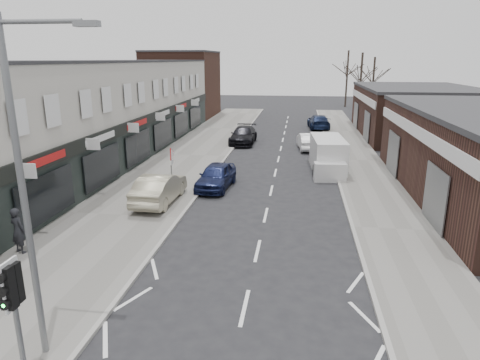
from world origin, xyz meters
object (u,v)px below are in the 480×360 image
(street_lamp, at_px, (28,179))
(parked_car_right_a, at_px, (308,141))
(white_van, at_px, (328,156))
(parked_car_right_b, at_px, (323,139))
(parked_car_right_c, at_px, (319,122))
(traffic_light, at_px, (13,296))
(warning_sign, at_px, (172,158))
(pedestrian, at_px, (18,230))
(parked_car_left_a, at_px, (216,176))
(parked_car_left_b, at_px, (243,135))
(sedan_on_pavement, at_px, (160,188))

(street_lamp, distance_m, parked_car_right_a, 27.87)
(white_van, relative_size, parked_car_right_b, 1.46)
(parked_car_right_b, height_order, parked_car_right_c, parked_car_right_c)
(traffic_light, xyz_separation_m, street_lamp, (-0.13, 1.22, 2.20))
(warning_sign, xyz_separation_m, pedestrian, (-3.73, -7.62, -1.19))
(warning_sign, xyz_separation_m, parked_car_left_a, (1.96, 2.08, -1.49))
(pedestrian, relative_size, parked_car_left_b, 0.35)
(sedan_on_pavement, bearing_deg, pedestrian, 63.78)
(sedan_on_pavement, relative_size, parked_car_left_a, 1.09)
(parked_car_right_b, bearing_deg, parked_car_left_a, 56.93)
(street_lamp, bearing_deg, parked_car_left_a, 84.90)
(traffic_light, relative_size, parked_car_left_b, 0.61)
(street_lamp, distance_m, parked_car_right_c, 39.04)
(traffic_light, bearing_deg, parked_car_right_a, 76.72)
(white_van, relative_size, parked_car_right_a, 1.39)
(street_lamp, xyz_separation_m, white_van, (7.93, 19.82, -3.59))
(white_van, distance_m, pedestrian, 19.11)
(warning_sign, relative_size, parked_car_right_a, 0.65)
(traffic_light, distance_m, parked_car_left_a, 16.23)
(street_lamp, height_order, parked_car_left_b, street_lamp)
(parked_car_left_a, xyz_separation_m, parked_car_right_c, (6.70, 23.12, 0.02))
(parked_car_right_a, bearing_deg, pedestrian, 56.97)
(traffic_light, height_order, parked_car_left_b, traffic_light)
(warning_sign, relative_size, parked_car_right_b, 0.69)
(parked_car_left_a, bearing_deg, parked_car_right_c, 78.76)
(pedestrian, height_order, parked_car_left_a, pedestrian)
(traffic_light, distance_m, parked_car_right_b, 30.14)
(traffic_light, xyz_separation_m, parked_car_right_a, (6.60, 27.97, -1.73))
(traffic_light, distance_m, street_lamp, 2.52)
(street_lamp, bearing_deg, parked_car_right_a, 75.89)
(traffic_light, xyz_separation_m, sedan_on_pavement, (-1.10, 12.84, -1.54))
(white_van, relative_size, parked_car_left_b, 1.13)
(warning_sign, height_order, parked_car_left_b, warning_sign)
(traffic_light, height_order, parked_car_right_a, traffic_light)
(pedestrian, xyz_separation_m, parked_car_left_b, (5.49, 23.36, -0.28))
(parked_car_right_a, distance_m, parked_car_right_c, 11.32)
(sedan_on_pavement, distance_m, parked_car_left_a, 3.99)
(warning_sign, bearing_deg, parked_car_left_b, 83.63)
(white_van, height_order, parked_car_left_a, white_van)
(parked_car_left_a, height_order, parked_car_right_c, parked_car_right_c)
(warning_sign, height_order, white_van, warning_sign)
(sedan_on_pavement, relative_size, parked_car_right_c, 0.90)
(warning_sign, height_order, parked_car_right_b, warning_sign)
(sedan_on_pavement, distance_m, parked_car_left_b, 17.05)
(parked_car_left_b, bearing_deg, parked_car_right_a, -17.16)
(parked_car_right_a, distance_m, parked_car_right_b, 1.68)
(parked_car_left_b, relative_size, parked_car_right_b, 1.29)
(sedan_on_pavement, bearing_deg, parked_car_left_a, -123.83)
(parked_car_right_a, xyz_separation_m, parked_car_right_b, (1.30, 1.06, -0.01))
(white_van, bearing_deg, warning_sign, -144.69)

